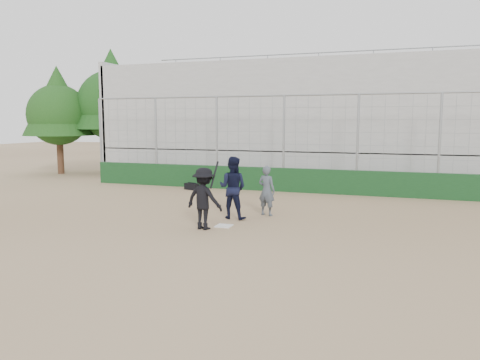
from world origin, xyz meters
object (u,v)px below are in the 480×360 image
(batter_at_plate, at_px, (204,199))
(equipment_bag, at_px, (192,186))
(umpire, at_px, (267,193))
(catcher_crouched, at_px, (233,198))

(batter_at_plate, relative_size, equipment_bag, 2.60)
(batter_at_plate, height_order, equipment_bag, batter_at_plate)
(batter_at_plate, bearing_deg, umpire, 64.97)
(catcher_crouched, xyz_separation_m, equipment_bag, (-3.74, 5.14, -0.49))
(umpire, bearing_deg, equipment_bag, -27.99)
(batter_at_plate, distance_m, equipment_bag, 7.56)
(batter_at_plate, xyz_separation_m, catcher_crouched, (0.28, 1.53, -0.21))
(equipment_bag, bearing_deg, catcher_crouched, -53.94)
(batter_at_plate, distance_m, catcher_crouched, 1.57)
(catcher_crouched, bearing_deg, equipment_bag, 126.06)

